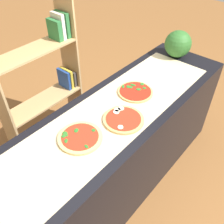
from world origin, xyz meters
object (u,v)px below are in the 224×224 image
object	(u,v)px
pizza_spinach_0	(80,138)
watermelon	(178,44)
bookshelf	(46,78)
pizza_spinach_2	(135,92)
pizza_mozzarella_1	(123,119)

from	to	relation	value
pizza_spinach_0	watermelon	bearing A→B (deg)	3.63
bookshelf	pizza_spinach_2	bearing A→B (deg)	-75.03
pizza_spinach_0	bookshelf	bearing A→B (deg)	66.23
pizza_spinach_2	bookshelf	xyz separation A→B (m)	(-0.23, 0.88, -0.13)
watermelon	bookshelf	world-z (taller)	bookshelf
pizza_spinach_0	pizza_mozzarella_1	distance (m)	0.33
pizza_spinach_0	pizza_mozzarella_1	world-z (taller)	same
pizza_mozzarella_1	watermelon	world-z (taller)	watermelon
bookshelf	watermelon	bearing A→B (deg)	-39.91
bookshelf	pizza_mozzarella_1	bearing A→B (deg)	-94.66
pizza_mozzarella_1	pizza_spinach_2	bearing A→B (deg)	22.52
pizza_mozzarella_1	pizza_spinach_2	world-z (taller)	pizza_mozzarella_1
pizza_spinach_0	watermelon	xyz separation A→B (m)	(1.38, 0.09, 0.11)
pizza_spinach_0	bookshelf	distance (m)	1.00
pizza_spinach_2	watermelon	xyz separation A→B (m)	(0.74, 0.06, 0.12)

